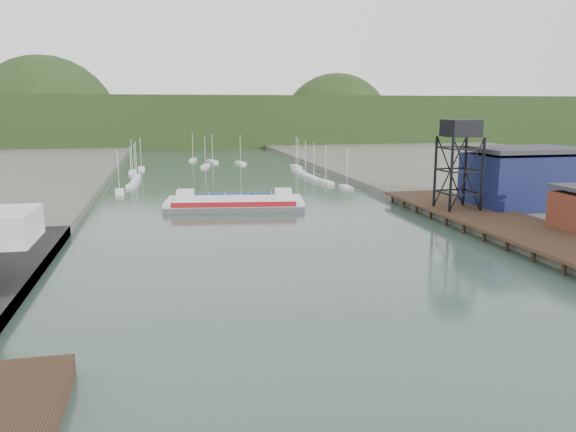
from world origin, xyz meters
name	(u,v)px	position (x,y,z in m)	size (l,w,h in m)	color
ground	(415,399)	(0.00, 0.00, 0.00)	(600.00, 600.00, 0.00)	#283F35
east_pier	(508,224)	(37.00, 45.00, 1.90)	(14.00, 70.00, 2.45)	black
lift_tower	(461,134)	(35.00, 58.00, 15.65)	(6.50, 6.50, 16.00)	black
blue_shed	(525,178)	(50.00, 60.00, 7.06)	(20.50, 14.50, 11.30)	#0C0C35
marina_sailboats	(221,173)	(0.08, 138.46, 0.35)	(57.71, 92.65, 0.90)	silver
distant_hills	(186,124)	(-3.98, 301.35, 10.38)	(500.00, 120.00, 80.00)	#213216
chain_ferry	(235,203)	(-3.10, 78.42, 1.14)	(28.83, 14.89, 3.96)	#4E4E50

